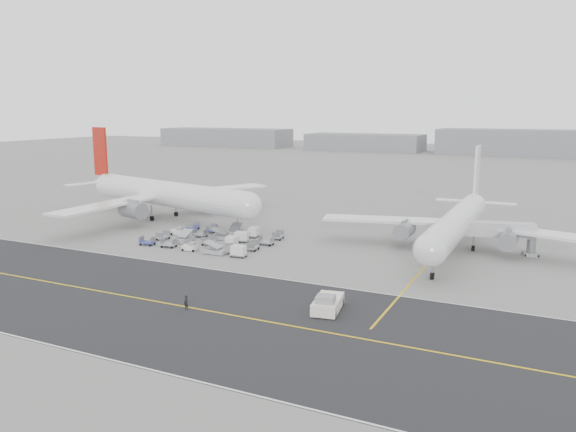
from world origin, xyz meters
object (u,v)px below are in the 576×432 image
at_px(airliner_b, 457,222).
at_px(ground_crew_a, 186,303).
at_px(airliner_a, 164,193).
at_px(jet_bridge, 492,231).
at_px(pushback_tug, 327,304).

relative_size(airliner_b, ground_crew_a, 26.53).
bearing_deg(ground_crew_a, airliner_b, 72.21).
bearing_deg(airliner_a, jet_bridge, -76.91).
bearing_deg(jet_bridge, airliner_b, 163.97).
height_order(airliner_a, ground_crew_a, airliner_a).
height_order(pushback_tug, jet_bridge, jet_bridge).
bearing_deg(jet_bridge, ground_crew_a, -136.88).
xyz_separation_m(airliner_b, ground_crew_a, (-25.06, -46.04, -4.02)).
bearing_deg(ground_crew_a, airliner_a, 140.96).
height_order(airliner_b, pushback_tug, airliner_b).
bearing_deg(airliner_a, airliner_b, -76.71).
distance_m(airliner_a, jet_bridge, 70.78).
distance_m(airliner_a, ground_crew_a, 61.80).
bearing_deg(airliner_a, ground_crew_a, -125.62).
xyz_separation_m(airliner_a, ground_crew_a, (39.75, -47.06, -4.88)).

